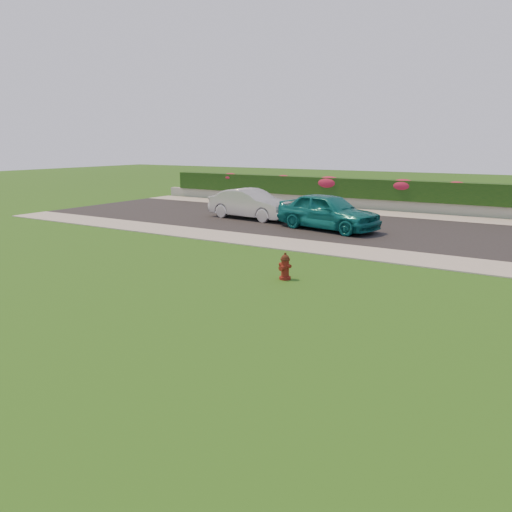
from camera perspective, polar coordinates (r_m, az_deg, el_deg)
The scene contains 14 objects.
ground at distance 9.98m, azimuth -8.27°, elevation -8.91°, with size 120.00×120.00×0.00m, color black.
street_far at distance 24.06m, azimuth 3.97°, elevation 4.00°, with size 26.00×8.00×0.04m, color black.
sidewalk_far at distance 20.40m, azimuth -5.10°, elevation 2.40°, with size 24.00×2.00×0.04m, color gray.
sidewalk_beyond at distance 27.25m, azimuth 16.44°, elevation 4.53°, with size 34.00×2.00×0.04m, color gray.
retaining_wall at distance 28.65m, azimuth 17.29°, elevation 5.42°, with size 34.00×0.40×0.60m, color gray.
hedge at distance 28.66m, azimuth 17.45°, elevation 7.13°, with size 32.00×0.90×1.10m, color black.
fire_hydrant at distance 13.71m, azimuth 3.33°, elevation -1.23°, with size 0.39×0.37×0.75m.
sedan_teal at distance 21.63m, azimuth 8.23°, elevation 5.06°, with size 1.85×4.60×1.57m, color #0C5F60.
sedan_silver at distance 24.62m, azimuth -0.59°, elevation 5.97°, with size 1.53×4.39×1.45m, color #B0B3B8.
flower_clump_a at distance 33.54m, azimuth -2.93°, elevation 8.97°, with size 1.15×0.74×0.57m, color #A11B47.
flower_clump_b at distance 31.45m, azimuth 3.17°, elevation 8.76°, with size 1.05×0.67×0.52m, color #A11B47.
flower_clump_c at distance 30.12m, azimuth 8.32°, elevation 8.28°, with size 1.54×0.99×0.77m, color #A11B47.
flower_clump_d at distance 28.67m, azimuth 16.44°, elevation 7.74°, with size 1.41×0.90×0.70m, color #A11B47.
flower_clump_e at distance 28.07m, azimuth 21.92°, elevation 7.38°, with size 1.08×0.69×0.54m, color #A11B47.
Camera 1 is at (6.02, -7.07, 3.66)m, focal length 35.00 mm.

